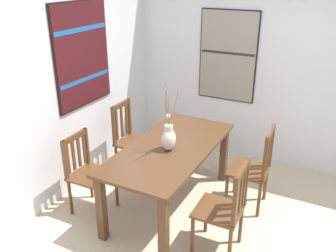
# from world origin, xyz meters

# --- Properties ---
(ground_plane) EXTENTS (6.40, 6.40, 0.03)m
(ground_plane) POSITION_xyz_m (0.00, 0.00, -0.01)
(ground_plane) COLOR beige
(wall_back) EXTENTS (6.40, 0.12, 2.70)m
(wall_back) POSITION_xyz_m (0.00, 1.86, 1.35)
(wall_back) COLOR silver
(wall_back) RESTS_ON ground_plane
(wall_side) EXTENTS (0.12, 6.40, 2.70)m
(wall_side) POSITION_xyz_m (1.86, 0.00, 1.35)
(wall_side) COLOR silver
(wall_side) RESTS_ON ground_plane
(dining_table) EXTENTS (1.77, 0.85, 0.76)m
(dining_table) POSITION_xyz_m (0.24, 0.59, 0.64)
(dining_table) COLOR #51331E
(dining_table) RESTS_ON ground_plane
(centerpiece_vase) EXTENTS (0.27, 0.18, 0.77)m
(centerpiece_vase) POSITION_xyz_m (0.16, 0.56, 0.89)
(centerpiece_vase) COLOR silver
(centerpiece_vase) RESTS_ON dining_table
(chair_0) EXTENTS (0.43, 0.43, 0.95)m
(chair_0) POSITION_xyz_m (-0.18, -0.19, 0.48)
(chair_0) COLOR brown
(chair_0) RESTS_ON ground_plane
(chair_1) EXTENTS (0.43, 0.43, 0.89)m
(chair_1) POSITION_xyz_m (-0.23, 1.36, 0.47)
(chair_1) COLOR brown
(chair_1) RESTS_ON ground_plane
(chair_2) EXTENTS (0.44, 0.44, 0.97)m
(chair_2) POSITION_xyz_m (0.66, -0.23, 0.49)
(chair_2) COLOR brown
(chair_2) RESTS_ON ground_plane
(chair_3) EXTENTS (0.42, 0.42, 0.96)m
(chair_3) POSITION_xyz_m (0.68, 1.38, 0.49)
(chair_3) COLOR brown
(chair_3) RESTS_ON ground_plane
(painting_on_back_wall) EXTENTS (0.92, 0.05, 1.20)m
(painting_on_back_wall) POSITION_xyz_m (0.37, 1.79, 1.60)
(painting_on_back_wall) COLOR black
(painting_on_side_wall) EXTENTS (0.05, 0.79, 1.21)m
(painting_on_side_wall) POSITION_xyz_m (1.79, 0.52, 1.43)
(painting_on_side_wall) COLOR black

